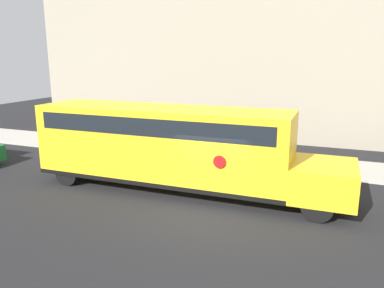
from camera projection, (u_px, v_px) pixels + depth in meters
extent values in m
plane|color=black|center=(208.00, 211.00, 12.70)|extent=(60.00, 60.00, 0.00)
cube|color=#B2ADA3|center=(249.00, 160.00, 18.59)|extent=(44.00, 3.00, 0.15)
cube|color=#9E937F|center=(275.00, 54.00, 23.31)|extent=(32.00, 4.00, 10.41)
cube|color=yellow|center=(162.00, 143.00, 14.49)|extent=(9.89, 2.50, 2.76)
cube|color=yellow|center=(324.00, 181.00, 12.58)|extent=(2.11, 2.50, 1.17)
cube|color=black|center=(163.00, 175.00, 14.80)|extent=(9.89, 2.54, 0.16)
cube|color=black|center=(162.00, 122.00, 14.30)|extent=(9.10, 2.53, 0.64)
cylinder|color=red|center=(219.00, 162.00, 12.41)|extent=(0.44, 0.02, 0.44)
cylinder|color=black|center=(320.00, 185.00, 13.72)|extent=(1.00, 0.30, 1.00)
cylinder|color=black|center=(317.00, 207.00, 11.76)|extent=(1.00, 0.30, 1.00)
cylinder|color=black|center=(99.00, 159.00, 17.09)|extent=(1.00, 0.30, 1.00)
cylinder|color=black|center=(68.00, 173.00, 15.13)|extent=(1.00, 0.30, 1.00)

